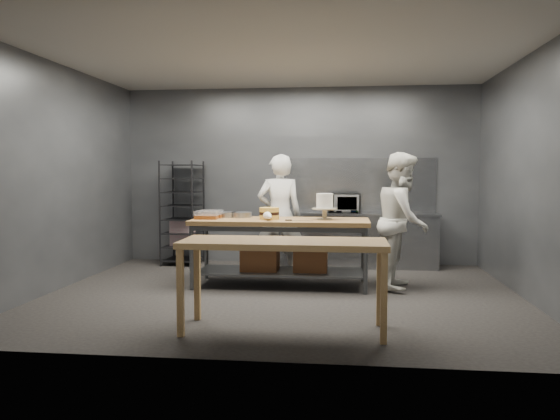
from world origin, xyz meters
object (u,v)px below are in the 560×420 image
object	(u,v)px
microwave	(344,203)
layer_cake	(269,213)
work_table	(281,245)
chef_right	(403,221)
chef_behind	(280,215)
frosted_cake_stand	(325,203)
speed_rack	(182,214)
near_counter	(283,249)

from	to	relation	value
microwave	layer_cake	world-z (taller)	microwave
work_table	chef_right	size ratio (longest dim) A/B	1.31
chef_behind	frosted_cake_stand	xyz separation A→B (m)	(0.71, -0.77, 0.22)
work_table	chef_behind	size ratio (longest dim) A/B	1.31
work_table	chef_right	distance (m)	1.68
chef_right	microwave	xyz separation A→B (m)	(-0.79, 1.60, 0.14)
speed_rack	chef_right	xyz separation A→B (m)	(3.51, -1.52, 0.06)
speed_rack	frosted_cake_stand	xyz separation A→B (m)	(2.46, -1.58, 0.28)
speed_rack	microwave	bearing A→B (deg)	1.69
speed_rack	chef_behind	world-z (taller)	chef_behind
frosted_cake_stand	work_table	bearing A→B (deg)	-179.01
work_table	layer_cake	bearing A→B (deg)	-177.63
chef_right	frosted_cake_stand	xyz separation A→B (m)	(-1.05, -0.06, 0.23)
layer_cake	work_table	bearing A→B (deg)	2.37
speed_rack	chef_behind	distance (m)	1.93
work_table	near_counter	size ratio (longest dim) A/B	1.20
work_table	microwave	distance (m)	1.94
near_counter	microwave	bearing A→B (deg)	81.32
work_table	frosted_cake_stand	xyz separation A→B (m)	(0.60, 0.01, 0.57)
near_counter	layer_cake	xyz separation A→B (m)	(-0.43, 2.11, 0.19)
chef_behind	layer_cake	world-z (taller)	chef_behind
work_table	chef_behind	world-z (taller)	chef_behind
frosted_cake_stand	near_counter	bearing A→B (deg)	-98.71
chef_behind	frosted_cake_stand	distance (m)	1.07
near_counter	microwave	distance (m)	3.84
chef_behind	chef_right	xyz separation A→B (m)	(1.75, -0.71, -0.00)
near_counter	layer_cake	world-z (taller)	layer_cake
layer_cake	microwave	bearing A→B (deg)	59.06
near_counter	frosted_cake_stand	xyz separation A→B (m)	(0.33, 2.12, 0.33)
frosted_cake_stand	layer_cake	distance (m)	0.77
work_table	speed_rack	world-z (taller)	speed_rack
microwave	frosted_cake_stand	bearing A→B (deg)	-98.64
chef_behind	frosted_cake_stand	size ratio (longest dim) A/B	5.15
chef_behind	frosted_cake_stand	world-z (taller)	chef_behind
work_table	layer_cake	xyz separation A→B (m)	(-0.16, -0.01, 0.43)
speed_rack	near_counter	bearing A→B (deg)	-60.03
near_counter	microwave	world-z (taller)	microwave
speed_rack	layer_cake	size ratio (longest dim) A/B	6.51
near_counter	frosted_cake_stand	size ratio (longest dim) A/B	5.63
work_table	near_counter	bearing A→B (deg)	-82.68
chef_right	microwave	world-z (taller)	chef_right
layer_cake	near_counter	bearing A→B (deg)	-78.50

